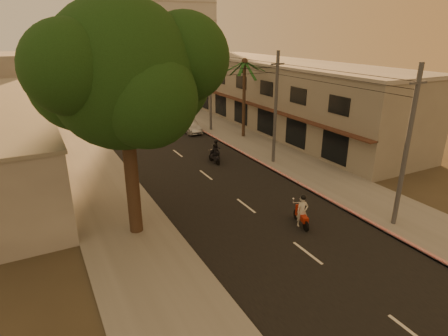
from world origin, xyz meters
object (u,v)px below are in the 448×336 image
(scooter_mid_a, at_px, (216,150))
(scooter_far_a, at_px, (170,129))
(palm_tree, at_px, (245,66))
(parked_car, at_px, (190,126))
(broadleaf_tree, at_px, (130,74))
(scooter_mid_b, at_px, (215,154))
(scooter_far_b, at_px, (156,105))
(scooter_red, at_px, (302,212))

(scooter_mid_a, distance_m, scooter_far_a, 8.94)
(palm_tree, xyz_separation_m, parked_car, (-4.15, 4.36, -6.48))
(broadleaf_tree, height_order, scooter_far_a, broadleaf_tree)
(broadleaf_tree, bearing_deg, scooter_mid_b, 43.58)
(palm_tree, height_order, scooter_mid_a, palm_tree)
(palm_tree, relative_size, scooter_mid_b, 4.68)
(parked_car, bearing_deg, broadleaf_tree, -119.32)
(scooter_far_a, xyz_separation_m, scooter_far_b, (2.65, 13.05, 0.02))
(parked_car, bearing_deg, scooter_far_a, -174.21)
(palm_tree, distance_m, scooter_red, 19.81)
(scooter_red, height_order, scooter_far_a, scooter_red)
(scooter_red, xyz_separation_m, scooter_mid_a, (1.04, 12.88, -0.09))
(scooter_mid_a, bearing_deg, scooter_far_a, 105.93)
(scooter_far_a, bearing_deg, scooter_far_b, 65.02)
(palm_tree, bearing_deg, scooter_far_a, 147.26)
(broadleaf_tree, height_order, scooter_mid_a, broadleaf_tree)
(scooter_red, height_order, parked_car, scooter_red)
(scooter_red, relative_size, parked_car, 0.48)
(scooter_mid_b, bearing_deg, scooter_mid_a, 54.35)
(palm_tree, bearing_deg, broadleaf_tree, -136.52)
(palm_tree, bearing_deg, scooter_far_b, 102.46)
(broadleaf_tree, relative_size, parked_car, 2.99)
(parked_car, bearing_deg, scooter_mid_b, -100.76)
(palm_tree, distance_m, scooter_mid_a, 9.65)
(scooter_red, height_order, scooter_far_b, scooter_red)
(palm_tree, distance_m, scooter_far_a, 10.00)
(scooter_mid_a, bearing_deg, scooter_red, -84.91)
(broadleaf_tree, relative_size, palm_tree, 1.48)
(scooter_far_a, bearing_deg, parked_car, -8.27)
(broadleaf_tree, xyz_separation_m, palm_tree, (14.61, 13.86, -1.33))
(scooter_red, xyz_separation_m, scooter_mid_b, (0.32, 11.78, -0.10))
(scooter_far_a, bearing_deg, broadleaf_tree, -127.89)
(broadleaf_tree, distance_m, scooter_mid_b, 13.94)
(broadleaf_tree, height_order, scooter_red, broadleaf_tree)
(broadleaf_tree, height_order, scooter_mid_b, broadleaf_tree)
(scooter_mid_a, xyz_separation_m, parked_car, (1.32, 9.10, -0.11))
(palm_tree, bearing_deg, parked_car, 133.63)
(scooter_mid_b, distance_m, parked_car, 10.40)
(broadleaf_tree, relative_size, scooter_mid_a, 7.04)
(palm_tree, relative_size, scooter_far_b, 4.99)
(scooter_mid_a, height_order, scooter_far_b, scooter_mid_a)
(palm_tree, height_order, scooter_red, palm_tree)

